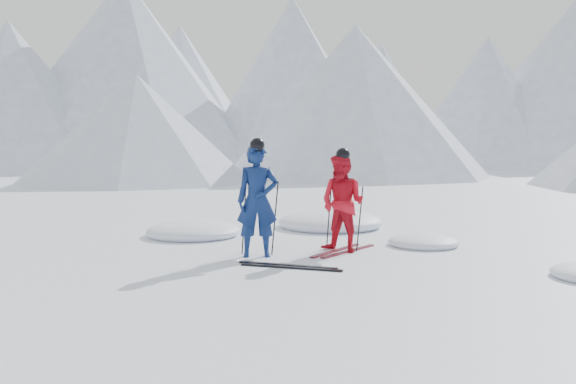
# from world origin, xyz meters

# --- Properties ---
(ground) EXTENTS (160.00, 160.00, 0.00)m
(ground) POSITION_xyz_m (0.00, 0.00, 0.00)
(ground) COLOR white
(ground) RESTS_ON ground
(mountain_range) EXTENTS (106.15, 62.94, 15.53)m
(mountain_range) POSITION_xyz_m (5.71, 35.31, 6.72)
(mountain_range) COLOR #B2BCD1
(mountain_range) RESTS_ON ground
(skier_blue) EXTENTS (0.84, 0.69, 1.99)m
(skier_blue) POSITION_xyz_m (-1.89, -0.19, 0.99)
(skier_blue) COLOR navy
(skier_blue) RESTS_ON ground
(skier_red) EXTENTS (1.07, 0.96, 1.81)m
(skier_red) POSITION_xyz_m (-0.51, 0.65, 0.90)
(skier_red) COLOR red
(skier_red) RESTS_ON ground
(pole_blue_left) EXTENTS (0.13, 0.09, 1.32)m
(pole_blue_left) POSITION_xyz_m (-2.19, -0.04, 0.66)
(pole_blue_left) COLOR black
(pole_blue_left) RESTS_ON ground
(pole_blue_right) EXTENTS (0.13, 0.08, 1.32)m
(pole_blue_right) POSITION_xyz_m (-1.64, 0.06, 0.66)
(pole_blue_right) COLOR black
(pole_blue_right) RESTS_ON ground
(pole_red_left) EXTENTS (0.12, 0.10, 1.20)m
(pole_red_left) POSITION_xyz_m (-0.81, 0.90, 0.60)
(pole_red_left) COLOR black
(pole_red_left) RESTS_ON ground
(pole_red_right) EXTENTS (0.12, 0.08, 1.20)m
(pole_red_right) POSITION_xyz_m (-0.21, 0.80, 0.60)
(pole_red_right) COLOR black
(pole_red_right) RESTS_ON ground
(ski_worn_left) EXTENTS (0.65, 1.63, 0.03)m
(ski_worn_left) POSITION_xyz_m (-0.63, 0.65, 0.01)
(ski_worn_left) COLOR black
(ski_worn_left) RESTS_ON ground
(ski_worn_right) EXTENTS (0.76, 1.59, 0.03)m
(ski_worn_right) POSITION_xyz_m (-0.39, 0.65, 0.01)
(ski_worn_right) COLOR black
(ski_worn_right) RESTS_ON ground
(ski_loose_a) EXTENTS (1.70, 0.26, 0.03)m
(ski_loose_a) POSITION_xyz_m (-1.16, -0.90, 0.01)
(ski_loose_a) COLOR black
(ski_loose_a) RESTS_ON ground
(ski_loose_b) EXTENTS (1.70, 0.20, 0.03)m
(ski_loose_b) POSITION_xyz_m (-1.06, -1.05, 0.01)
(ski_loose_b) COLOR black
(ski_loose_b) RESTS_ON ground
(snow_lumps) EXTENTS (9.13, 6.32, 0.55)m
(snow_lumps) POSITION_xyz_m (-1.51, 2.68, 0.00)
(snow_lumps) COLOR white
(snow_lumps) RESTS_ON ground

